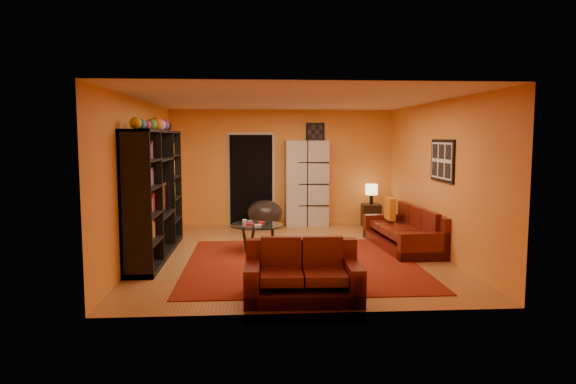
{
  "coord_description": "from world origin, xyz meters",
  "views": [
    {
      "loc": [
        -0.64,
        -8.6,
        1.98
      ],
      "look_at": [
        -0.06,
        0.1,
        1.05
      ],
      "focal_mm": 32.0,
      "sensor_mm": 36.0,
      "label": 1
    }
  ],
  "objects": [
    {
      "name": "ceiling",
      "position": [
        0.0,
        0.0,
        2.6
      ],
      "size": [
        6.0,
        6.0,
        0.0
      ],
      "primitive_type": "plane",
      "rotation": [
        3.14,
        0.0,
        0.0
      ],
      "color": "white",
      "rests_on": "wall_back"
    },
    {
      "name": "side_table",
      "position": [
        1.97,
        2.59,
        0.25
      ],
      "size": [
        0.41,
        0.41,
        0.5
      ],
      "primitive_type": "cube",
      "rotation": [
        0.0,
        0.0,
        -0.03
      ],
      "color": "black",
      "rests_on": "floor"
    },
    {
      "name": "entertainment_unit",
      "position": [
        -2.27,
        0.0,
        1.05
      ],
      "size": [
        0.45,
        3.0,
        2.1
      ],
      "primitive_type": "cube",
      "color": "black",
      "rests_on": "floor"
    },
    {
      "name": "wall_art_right",
      "position": [
        2.48,
        -0.3,
        1.6
      ],
      "size": [
        0.03,
        1.0,
        0.7
      ],
      "primitive_type": "cube",
      "color": "black",
      "rests_on": "wall_right"
    },
    {
      "name": "loveseat",
      "position": [
        -0.05,
        -2.42,
        0.29
      ],
      "size": [
        1.44,
        0.89,
        0.85
      ],
      "rotation": [
        0.0,
        0.0,
        1.54
      ],
      "color": "#480F09",
      "rests_on": "rug"
    },
    {
      "name": "wall_left",
      "position": [
        -2.5,
        0.0,
        1.3
      ],
      "size": [
        0.0,
        6.0,
        6.0
      ],
      "primitive_type": "plane",
      "rotation": [
        1.57,
        0.0,
        1.57
      ],
      "color": "orange",
      "rests_on": "floor"
    },
    {
      "name": "tv",
      "position": [
        -2.23,
        -0.07,
        0.98
      ],
      "size": [
        0.89,
        0.12,
        0.51
      ],
      "primitive_type": "imported",
      "rotation": [
        0.0,
        0.0,
        1.57
      ],
      "color": "black",
      "rests_on": "entertainment_unit"
    },
    {
      "name": "rug",
      "position": [
        0.1,
        -0.7,
        0.01
      ],
      "size": [
        3.6,
        3.6,
        0.01
      ],
      "primitive_type": "cube",
      "color": "#5D150A",
      "rests_on": "floor"
    },
    {
      "name": "coffee_table",
      "position": [
        -0.59,
        0.24,
        0.42
      ],
      "size": [
        0.92,
        0.92,
        0.46
      ],
      "rotation": [
        0.0,
        0.0,
        -0.27
      ],
      "color": "silver",
      "rests_on": "floor"
    },
    {
      "name": "wall_right",
      "position": [
        2.5,
        0.0,
        1.3
      ],
      "size": [
        0.0,
        6.0,
        6.0
      ],
      "primitive_type": "plane",
      "rotation": [
        1.57,
        0.0,
        -1.57
      ],
      "color": "orange",
      "rests_on": "floor"
    },
    {
      "name": "wall_art_back",
      "position": [
        0.75,
        2.98,
        2.05
      ],
      "size": [
        0.42,
        0.03,
        0.52
      ],
      "primitive_type": "cube",
      "color": "black",
      "rests_on": "wall_back"
    },
    {
      "name": "table_lamp",
      "position": [
        1.97,
        2.59,
        0.82
      ],
      "size": [
        0.27,
        0.27,
        0.45
      ],
      "color": "black",
      "rests_on": "side_table"
    },
    {
      "name": "wall_back",
      "position": [
        0.0,
        3.0,
        1.3
      ],
      "size": [
        6.0,
        0.0,
        6.0
      ],
      "primitive_type": "plane",
      "rotation": [
        1.57,
        0.0,
        0.0
      ],
      "color": "orange",
      "rests_on": "floor"
    },
    {
      "name": "floor",
      "position": [
        0.0,
        0.0,
        0.0
      ],
      "size": [
        6.0,
        6.0,
        0.0
      ],
      "primitive_type": "plane",
      "color": "#965E2E",
      "rests_on": "ground"
    },
    {
      "name": "throw_pillow",
      "position": [
        1.95,
        0.94,
        0.63
      ],
      "size": [
        0.12,
        0.42,
        0.42
      ],
      "primitive_type": "cube",
      "color": "orange",
      "rests_on": "sofa"
    },
    {
      "name": "bowl_chair",
      "position": [
        -0.41,
        2.5,
        0.33
      ],
      "size": [
        0.77,
        0.77,
        0.62
      ],
      "color": "black",
      "rests_on": "floor"
    },
    {
      "name": "doorway",
      "position": [
        -0.7,
        2.96,
        1.02
      ],
      "size": [
        0.95,
        0.1,
        2.04
      ],
      "primitive_type": "cube",
      "color": "black",
      "rests_on": "floor"
    },
    {
      "name": "storage_cabinet",
      "position": [
        0.54,
        2.8,
        0.96
      ],
      "size": [
        0.98,
        0.47,
        1.91
      ],
      "primitive_type": "cube",
      "rotation": [
        0.0,
        0.0,
        0.05
      ],
      "color": "#B7B3A9",
      "rests_on": "floor"
    },
    {
      "name": "sofa",
      "position": [
        2.14,
        0.34,
        0.29
      ],
      "size": [
        1.03,
        2.23,
        0.85
      ],
      "rotation": [
        0.0,
        0.0,
        0.06
      ],
      "color": "#480F09",
      "rests_on": "rug"
    },
    {
      "name": "wall_front",
      "position": [
        0.0,
        -3.0,
        1.3
      ],
      "size": [
        6.0,
        0.0,
        6.0
      ],
      "primitive_type": "plane",
      "rotation": [
        -1.57,
        0.0,
        0.0
      ],
      "color": "orange",
      "rests_on": "floor"
    }
  ]
}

